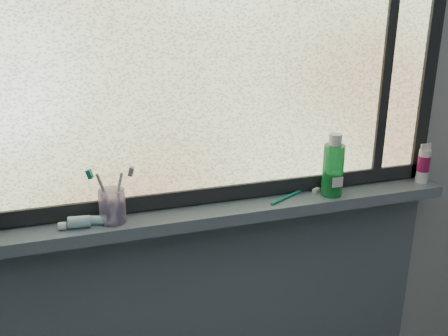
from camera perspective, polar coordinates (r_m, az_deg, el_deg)
The scene contains 12 objects.
wall_back at distance 1.62m, azimuth -0.99°, elevation 4.05°, with size 3.00×0.01×2.50m, color #9EA3A8.
windowsill at distance 1.63m, azimuth -0.18°, elevation -5.10°, with size 1.62×0.14×0.04m, color #515F6C.
sill_apron at distance 1.95m, azimuth -0.70°, elevation -18.19°, with size 1.62×0.02×0.98m, color #515F6C.
window_pane at distance 1.54m, azimuth -0.80°, elevation 13.90°, with size 1.50×0.01×1.00m, color silver.
frame_bottom at distance 1.66m, azimuth -0.68°, elevation -2.87°, with size 1.60×0.03×0.05m, color black.
frame_right at distance 1.91m, azimuth 22.72°, elevation 13.53°, with size 0.05×0.03×1.10m, color black.
frame_mullion at distance 1.81m, azimuth 18.32°, elevation 13.77°, with size 0.04×0.03×1.00m, color black.
toothpaste_tube at distance 1.54m, azimuth -15.42°, elevation -5.85°, with size 0.20×0.04×0.04m, color white, non-canonical shape.
toothbrush_cup at distance 1.54m, azimuth -12.65°, elevation -4.28°, with size 0.08×0.08×0.10m, color #C4ACE3.
toothbrush_lying at distance 1.71m, azimuth 7.46°, elevation -3.09°, with size 0.24×0.02×0.02m, color #0C745F, non-canonical shape.
mouthwash_bottle at distance 1.72m, azimuth 12.38°, elevation 0.33°, with size 0.07×0.07×0.18m, color green.
cream_tube at distance 1.95m, azimuth 21.88°, elevation 0.66°, with size 0.04×0.04×0.10m, color silver.
Camera 1 is at (-0.45, -0.19, 1.68)m, focal length 40.00 mm.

